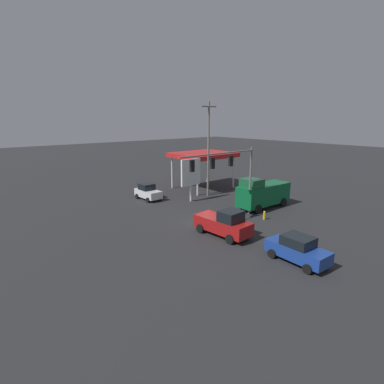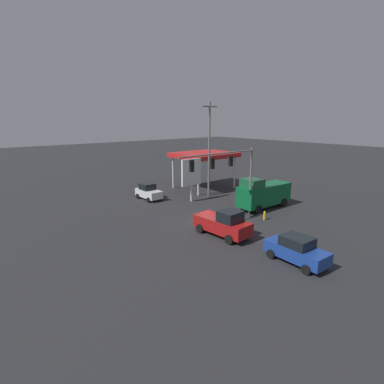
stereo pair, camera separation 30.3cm
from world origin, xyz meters
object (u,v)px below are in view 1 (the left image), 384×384
fire_hydrant (264,215)px  delivery_truck (263,193)px  utility_pole (208,148)px  price_sign (191,173)px  traffic_signal_assembly (227,168)px  pickup_parked (224,223)px  sedan_far (297,249)px  hatchback_crossing (148,192)px

fire_hydrant → delivery_truck: bearing=-139.6°
utility_pole → fire_hydrant: utility_pole is taller
utility_pole → price_sign: utility_pole is taller
traffic_signal_assembly → price_sign: size_ratio=1.81×
utility_pole → fire_hydrant: bearing=78.1°
delivery_truck → pickup_parked: 9.77m
traffic_signal_assembly → price_sign: traffic_signal_assembly is taller
fire_hydrant → utility_pole: bearing=-101.9°
utility_pole → pickup_parked: (8.44, 11.03, -5.12)m
pickup_parked → sedan_far: bearing=0.5°
delivery_truck → fire_hydrant: (3.10, 2.64, -1.26)m
utility_pole → pickup_parked: bearing=52.6°
hatchback_crossing → sedan_far: bearing=-4.3°
hatchback_crossing → delivery_truck: bearing=32.8°
sedan_far → fire_hydrant: (-5.76, -7.06, -0.51)m
hatchback_crossing → traffic_signal_assembly: bearing=5.8°
traffic_signal_assembly → delivery_truck: bearing=-176.3°
sedan_far → pickup_parked: pickup_parked is taller
hatchback_crossing → delivery_truck: delivery_truck is taller
traffic_signal_assembly → pickup_parked: traffic_signal_assembly is taller
traffic_signal_assembly → fire_hydrant: (-3.24, 2.23, -4.87)m
traffic_signal_assembly → hatchback_crossing: traffic_signal_assembly is taller
hatchback_crossing → delivery_truck: size_ratio=0.56×
price_sign → hatchback_crossing: (3.54, -4.13, -2.52)m
delivery_truck → traffic_signal_assembly: bearing=5.7°
sedan_far → hatchback_crossing: (-0.99, -21.20, -0.00)m
traffic_signal_assembly → pickup_parked: size_ratio=1.77×
hatchback_crossing → fire_hydrant: 14.94m
price_sign → delivery_truck: price_sign is taller
sedan_far → pickup_parked: (0.43, -6.72, 0.16)m
pickup_parked → fire_hydrant: size_ratio=6.02×
price_sign → pickup_parked: size_ratio=0.98×
pickup_parked → delivery_truck: bearing=104.6°
traffic_signal_assembly → sedan_far: traffic_signal_assembly is taller
delivery_truck → pickup_parked: delivery_truck is taller
traffic_signal_assembly → utility_pole: size_ratio=0.79×
traffic_signal_assembly → delivery_truck: 7.30m
fire_hydrant → hatchback_crossing: bearing=-71.4°
sedan_far → hatchback_crossing: bearing=-179.3°
price_sign → hatchback_crossing: 6.00m
traffic_signal_assembly → fire_hydrant: 6.26m
utility_pole → hatchback_crossing: bearing=-26.2°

